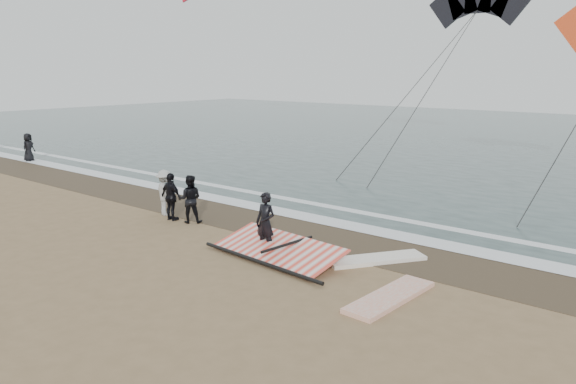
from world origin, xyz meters
name	(u,v)px	position (x,y,z in m)	size (l,w,h in m)	color
ground	(232,283)	(0.00, 0.00, 0.00)	(120.00, 120.00, 0.00)	#8C704C
sea	(572,143)	(0.00, 33.00, 0.01)	(120.00, 54.00, 0.02)	#233838
wet_sand	(338,239)	(0.00, 4.50, 0.01)	(120.00, 2.80, 0.01)	#4C3D2B
foam_near	(363,228)	(0.00, 5.90, 0.03)	(120.00, 0.90, 0.01)	white
foam_far	(390,217)	(0.00, 7.60, 0.03)	(120.00, 0.45, 0.01)	white
man_main	(265,223)	(-0.90, 2.23, 0.84)	(0.62, 0.40, 1.69)	black
board_white	(390,297)	(3.40, 1.51, 0.05)	(0.75, 2.67, 0.11)	silver
board_cream	(376,259)	(1.88, 3.51, 0.05)	(0.70, 2.63, 0.11)	white
trio_cluster	(174,196)	(-5.62, 2.96, 0.80)	(2.48, 1.04, 1.61)	black
far_walkers	(0,141)	(-25.21, 6.01, 0.77)	(6.61, 1.46, 1.55)	black
sail_rig	(280,249)	(-0.34, 2.21, 0.19)	(4.34, 2.06, 0.50)	black
kite_dark	(477,6)	(-5.31, 27.84, 8.88)	(7.42, 8.48, 18.94)	black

